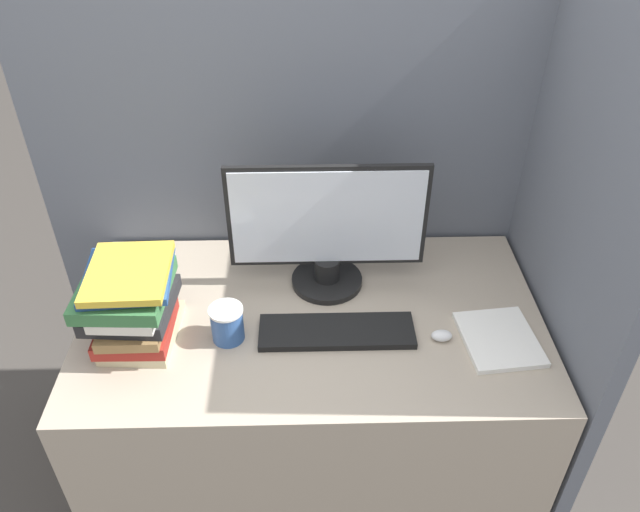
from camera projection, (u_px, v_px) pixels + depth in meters
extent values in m
cube|color=slate|center=(310.00, 205.00, 2.14)|extent=(1.78, 0.04, 1.78)
cube|color=slate|center=(557.00, 276.00, 1.84)|extent=(0.04, 0.85, 1.78)
cube|color=tan|center=(313.00, 401.00, 2.10)|extent=(1.38, 0.79, 0.78)
cylinder|color=black|center=(327.00, 280.00, 1.99)|extent=(0.22, 0.22, 0.02)
cylinder|color=black|center=(327.00, 269.00, 1.96)|extent=(0.08, 0.08, 0.07)
cube|color=black|center=(327.00, 217.00, 1.85)|extent=(0.60, 0.02, 0.34)
cube|color=silver|center=(328.00, 218.00, 1.84)|extent=(0.57, 0.01, 0.31)
cube|color=black|center=(337.00, 331.00, 1.80)|extent=(0.45, 0.14, 0.02)
ellipsoid|color=silver|center=(442.00, 336.00, 1.78)|extent=(0.06, 0.04, 0.03)
cylinder|color=#335999|center=(227.00, 325.00, 1.76)|extent=(0.09, 0.09, 0.10)
cylinder|color=white|center=(226.00, 310.00, 1.73)|extent=(0.10, 0.10, 0.01)
cube|color=#C6B78C|center=(143.00, 332.00, 1.79)|extent=(0.21, 0.26, 0.03)
cube|color=maroon|center=(136.00, 327.00, 1.76)|extent=(0.20, 0.23, 0.04)
cube|color=olive|center=(135.00, 317.00, 1.74)|extent=(0.17, 0.26, 0.03)
cube|color=#262628|center=(131.00, 305.00, 1.72)|extent=(0.25, 0.25, 0.04)
cube|color=silver|center=(132.00, 299.00, 1.69)|extent=(0.19, 0.26, 0.03)
cube|color=#38723F|center=(124.00, 289.00, 1.67)|extent=(0.24, 0.26, 0.04)
cube|color=#264C8C|center=(128.00, 276.00, 1.67)|extent=(0.25, 0.26, 0.02)
cube|color=gold|center=(128.00, 273.00, 1.64)|extent=(0.22, 0.26, 0.02)
cube|color=white|center=(499.00, 339.00, 1.78)|extent=(0.23, 0.26, 0.02)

